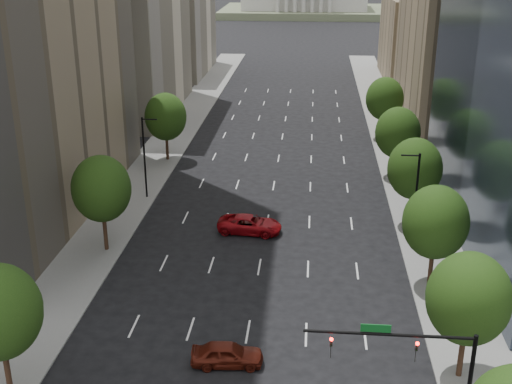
# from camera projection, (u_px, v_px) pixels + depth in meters

# --- Properties ---
(sidewalk_left) EXTENTS (6.00, 200.00, 0.15)m
(sidewalk_left) POSITION_uv_depth(u_px,v_px,m) (116.00, 215.00, 66.94)
(sidewalk_left) COLOR slate
(sidewalk_left) RESTS_ON ground
(sidewalk_right) EXTENTS (6.00, 200.00, 0.15)m
(sidewalk_right) POSITION_uv_depth(u_px,v_px,m) (425.00, 225.00, 64.42)
(sidewalk_right) COLOR slate
(sidewalk_right) RESTS_ON ground
(midrise_cream_left) EXTENTS (14.00, 30.00, 35.00)m
(midrise_cream_left) POSITION_uv_depth(u_px,v_px,m) (126.00, 0.00, 101.40)
(midrise_cream_left) COLOR beige
(midrise_cream_left) RESTS_ON ground
(filler_left) EXTENTS (14.00, 26.00, 18.00)m
(filler_left) POSITION_uv_depth(u_px,v_px,m) (173.00, 29.00, 135.13)
(filler_left) COLOR beige
(filler_left) RESTS_ON ground
(parking_tan_right) EXTENTS (14.00, 30.00, 30.00)m
(parking_tan_right) POSITION_uv_depth(u_px,v_px,m) (459.00, 22.00, 95.46)
(parking_tan_right) COLOR #8C7759
(parking_tan_right) RESTS_ON ground
(filler_right) EXTENTS (14.00, 26.00, 16.00)m
(filler_right) POSITION_uv_depth(u_px,v_px,m) (421.00, 39.00, 128.65)
(filler_right) COLOR #8C7759
(filler_right) RESTS_ON ground
(tree_right_1) EXTENTS (5.20, 5.20, 8.75)m
(tree_right_1) POSITION_uv_depth(u_px,v_px,m) (469.00, 299.00, 40.20)
(tree_right_1) COLOR #382316
(tree_right_1) RESTS_ON ground
(tree_right_2) EXTENTS (5.20, 5.20, 8.61)m
(tree_right_2) POSITION_uv_depth(u_px,v_px,m) (436.00, 222.00, 51.40)
(tree_right_2) COLOR #382316
(tree_right_2) RESTS_ON ground
(tree_right_3) EXTENTS (5.20, 5.20, 8.89)m
(tree_right_3) POSITION_uv_depth(u_px,v_px,m) (415.00, 169.00, 62.45)
(tree_right_3) COLOR #382316
(tree_right_3) RESTS_ON ground
(tree_right_4) EXTENTS (5.20, 5.20, 8.46)m
(tree_right_4) POSITION_uv_depth(u_px,v_px,m) (398.00, 133.00, 75.62)
(tree_right_4) COLOR #382316
(tree_right_4) RESTS_ON ground
(tree_right_5) EXTENTS (5.20, 5.20, 8.75)m
(tree_right_5) POSITION_uv_depth(u_px,v_px,m) (385.00, 99.00, 90.38)
(tree_right_5) COLOR #382316
(tree_right_5) RESTS_ON ground
(tree_left_1) EXTENTS (5.20, 5.20, 8.97)m
(tree_left_1) POSITION_uv_depth(u_px,v_px,m) (101.00, 189.00, 57.26)
(tree_left_1) COLOR #382316
(tree_left_1) RESTS_ON ground
(tree_left_2) EXTENTS (5.20, 5.20, 8.68)m
(tree_left_2) POSITION_uv_depth(u_px,v_px,m) (166.00, 117.00, 81.53)
(tree_left_2) COLOR #382316
(tree_left_2) RESTS_ON ground
(streetlight_rn) EXTENTS (1.70, 0.20, 9.00)m
(streetlight_rn) POSITION_uv_depth(u_px,v_px,m) (415.00, 198.00, 58.23)
(streetlight_rn) COLOR black
(streetlight_rn) RESTS_ON ground
(streetlight_ln) EXTENTS (1.70, 0.20, 9.00)m
(streetlight_ln) POSITION_uv_depth(u_px,v_px,m) (145.00, 155.00, 69.70)
(streetlight_ln) COLOR black
(streetlight_ln) RESTS_ON ground
(traffic_signal) EXTENTS (9.12, 0.40, 7.38)m
(traffic_signal) POSITION_uv_depth(u_px,v_px,m) (425.00, 362.00, 35.11)
(traffic_signal) COLOR black
(traffic_signal) RESTS_ON ground
(foothills) EXTENTS (720.00, 413.00, 263.00)m
(foothills) POSITION_uv_depth(u_px,v_px,m) (350.00, 17.00, 577.82)
(foothills) COLOR olive
(foothills) RESTS_ON ground
(car_maroon) EXTENTS (4.89, 2.30, 1.62)m
(car_maroon) POSITION_uv_depth(u_px,v_px,m) (227.00, 354.00, 43.20)
(car_maroon) COLOR #54180E
(car_maroon) RESTS_ON ground
(car_red_far) EXTENTS (6.31, 3.36, 1.69)m
(car_red_far) POSITION_uv_depth(u_px,v_px,m) (250.00, 224.00, 62.75)
(car_red_far) COLOR #990B11
(car_red_far) RESTS_ON ground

